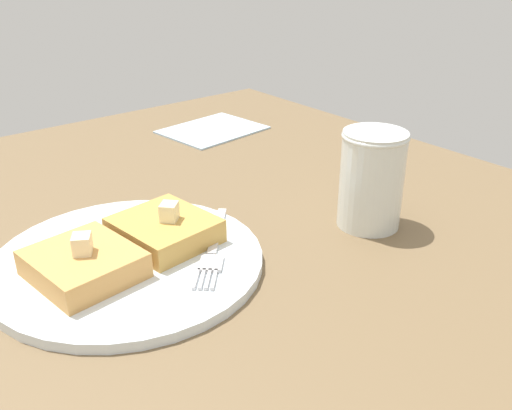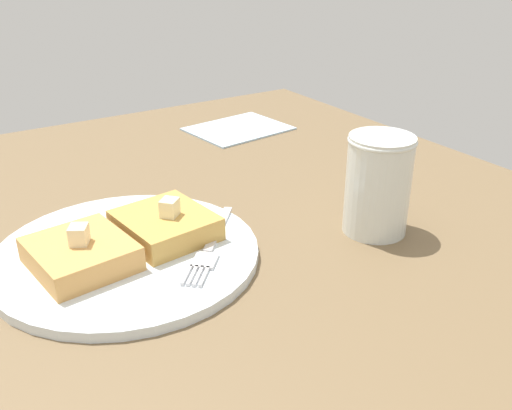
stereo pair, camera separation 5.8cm
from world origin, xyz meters
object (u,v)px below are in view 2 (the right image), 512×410
at_px(syrup_jar, 378,189).
at_px(napkin, 238,129).
at_px(plate, 127,254).
at_px(fork, 209,247).

xyz_separation_m(syrup_jar, napkin, (0.06, 0.39, -0.05)).
xyz_separation_m(plate, napkin, (0.31, 0.30, -0.00)).
height_order(fork, syrup_jar, syrup_jar).
distance_m(plate, fork, 0.08).
bearing_deg(napkin, syrup_jar, -98.48).
bearing_deg(fork, syrup_jar, -13.77).
distance_m(fork, syrup_jar, 0.19).
bearing_deg(fork, napkin, 55.09).
xyz_separation_m(plate, fork, (0.07, -0.04, 0.01)).
relative_size(syrup_jar, napkin, 0.71).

